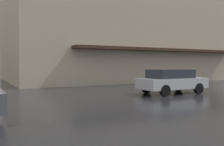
% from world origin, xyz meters
% --- Properties ---
extents(car_silver, '(1.85, 4.10, 1.41)m').
position_xyz_m(car_silver, '(5.50, -16.11, 0.76)').
color(car_silver, '#B7B7BC').
rests_on(car_silver, ground_plane).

